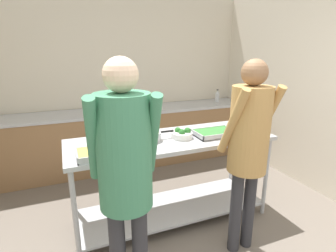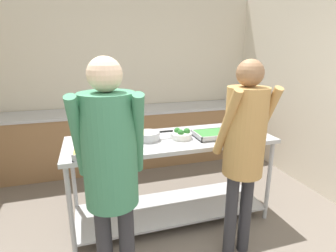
% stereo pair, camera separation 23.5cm
% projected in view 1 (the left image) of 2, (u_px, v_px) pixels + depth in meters
% --- Properties ---
extents(wall_rear, '(4.32, 0.06, 2.65)m').
position_uv_depth(wall_rear, '(119.00, 80.00, 4.25)').
color(wall_rear, beige).
rests_on(wall_rear, ground_plane).
extents(wall_right, '(0.06, 3.57, 2.65)m').
position_uv_depth(wall_right, '(305.00, 86.00, 3.48)').
color(wall_right, beige).
rests_on(wall_right, ground_plane).
extents(back_counter, '(4.16, 0.65, 0.90)m').
position_uv_depth(back_counter, '(126.00, 137.00, 4.16)').
color(back_counter, olive).
rests_on(back_counter, ground_plane).
extents(serving_counter, '(2.07, 0.73, 0.92)m').
position_uv_depth(serving_counter, '(172.00, 165.00, 2.74)').
color(serving_counter, '#ADAFB5').
rests_on(serving_counter, ground_plane).
extents(serving_tray_roast, '(0.47, 0.27, 0.05)m').
position_uv_depth(serving_tray_roast, '(106.00, 152.00, 2.21)').
color(serving_tray_roast, '#ADAFB5').
rests_on(serving_tray_roast, serving_counter).
extents(sauce_pan, '(0.38, 0.24, 0.08)m').
position_uv_depth(sauce_pan, '(149.00, 136.00, 2.57)').
color(sauce_pan, '#ADAFB5').
rests_on(sauce_pan, serving_counter).
extents(broccoli_bowl, '(0.21, 0.21, 0.10)m').
position_uv_depth(broccoli_bowl, '(182.00, 134.00, 2.64)').
color(broccoli_bowl, silver).
rests_on(broccoli_bowl, serving_counter).
extents(serving_tray_vegetables, '(0.43, 0.28, 0.05)m').
position_uv_depth(serving_tray_vegetables, '(215.00, 133.00, 2.73)').
color(serving_tray_vegetables, '#ADAFB5').
rests_on(serving_tray_vegetables, serving_counter).
extents(plate_stack, '(0.23, 0.23, 0.05)m').
position_uv_depth(plate_stack, '(249.00, 132.00, 2.78)').
color(plate_stack, white).
rests_on(plate_stack, serving_counter).
extents(guest_serving_left, '(0.47, 0.38, 1.74)m').
position_uv_depth(guest_serving_left, '(125.00, 164.00, 1.64)').
color(guest_serving_left, '#2D2D33').
rests_on(guest_serving_left, ground_plane).
extents(guest_serving_right, '(0.43, 0.33, 1.72)m').
position_uv_depth(guest_serving_right, '(249.00, 139.00, 2.17)').
color(guest_serving_right, '#2D2D33').
rests_on(guest_serving_right, ground_plane).
extents(water_bottle, '(0.08, 0.08, 0.22)m').
position_uv_depth(water_bottle, '(217.00, 96.00, 4.65)').
color(water_bottle, silver).
rests_on(water_bottle, back_counter).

